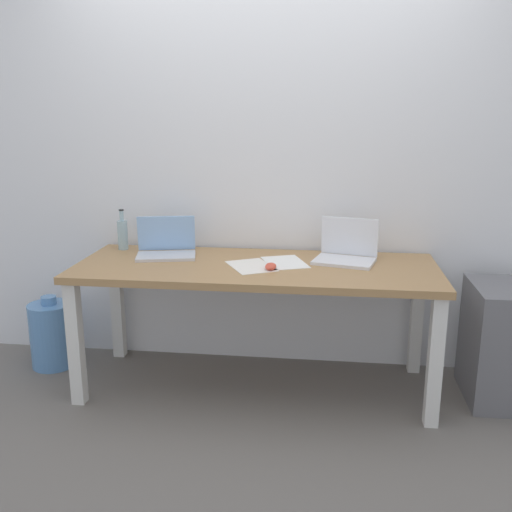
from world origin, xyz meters
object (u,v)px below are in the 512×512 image
Objects in this scene: laptop_left at (166,248)px; filing_cabinet at (506,343)px; computer_mouse at (271,266)px; water_cooler_jug at (52,334)px; beer_bottle at (123,234)px; laptop_right at (346,253)px; desk at (256,280)px.

filing_cabinet is (1.92, -0.10, -0.46)m from laptop_left.
computer_mouse reaches higher than water_cooler_jug.
beer_bottle is 0.78m from water_cooler_jug.
laptop_left is 1.00× the size of laptop_right.
desk is 1.41m from filing_cabinet.
filing_cabinet is at bearing -1.90° from water_cooler_jug.
laptop_left is at bearing 0.77° from water_cooler_jug.
filing_cabinet is at bearing -2.95° from laptop_left.
computer_mouse is 0.22× the size of water_cooler_jug.
filing_cabinet is (2.23, -0.23, -0.51)m from beer_bottle.
laptop_right is at bearing 15.93° from desk.
water_cooler_jug is at bearing 174.79° from desk.
water_cooler_jug is at bearing 172.00° from computer_mouse.
desk reaches higher than filing_cabinet.
computer_mouse is at bearing -43.84° from desk.
desk is at bearing -164.07° from laptop_right.
water_cooler_jug is (-0.75, -0.01, -0.58)m from laptop_left.
filing_cabinet is (1.38, 0.03, -0.32)m from desk.
desk is 4.39× the size of water_cooler_jug.
laptop_right is at bearing 172.79° from filing_cabinet.
laptop_right reaches higher than water_cooler_jug.
desk is 5.30× the size of laptop_right.
beer_bottle is at bearing 163.03° from desk.
desk is 1.38m from water_cooler_jug.
water_cooler_jug is at bearing 178.10° from filing_cabinet.
beer_bottle is (-0.86, 0.26, 0.19)m from desk.
filing_cabinet is at bearing -7.21° from laptop_right.
laptop_left is 3.77× the size of computer_mouse.
computer_mouse is (0.09, -0.09, 0.10)m from desk.
laptop_left is at bearing 161.70° from computer_mouse.
desk is 0.58m from laptop_left.
water_cooler_jug is (-1.39, 0.21, -0.54)m from computer_mouse.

